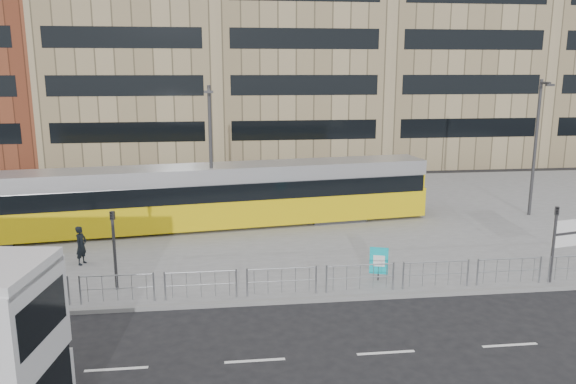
{
  "coord_description": "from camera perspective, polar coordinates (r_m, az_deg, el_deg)",
  "views": [
    {
      "loc": [
        -2.85,
        -19.18,
        8.47
      ],
      "look_at": [
        0.2,
        6.0,
        2.89
      ],
      "focal_mm": 35.0,
      "sensor_mm": 36.0,
      "label": 1
    }
  ],
  "objects": [
    {
      "name": "ground",
      "position": [
        21.16,
        1.44,
        -11.2
      ],
      "size": [
        120.0,
        120.0,
        0.0
      ],
      "primitive_type": "plane",
      "color": "black",
      "rests_on": "ground"
    },
    {
      "name": "plaza",
      "position": [
        32.41,
        -1.63,
        -2.61
      ],
      "size": [
        64.0,
        24.0,
        0.15
      ],
      "primitive_type": "cube",
      "color": "slate",
      "rests_on": "ground"
    },
    {
      "name": "kerb",
      "position": [
        21.17,
        1.42,
        -10.96
      ],
      "size": [
        64.0,
        0.25,
        0.17
      ],
      "primitive_type": "cube",
      "color": "gray",
      "rests_on": "ground"
    },
    {
      "name": "building_row",
      "position": [
        53.81,
        -2.29,
        17.13
      ],
      "size": [
        70.4,
        18.4,
        31.2
      ],
      "color": "brown",
      "rests_on": "ground"
    },
    {
      "name": "pedestrian_barrier",
      "position": [
        21.61,
        6.57,
        -7.96
      ],
      "size": [
        32.07,
        0.07,
        1.1
      ],
      "color": "#94979C",
      "rests_on": "plaza"
    },
    {
      "name": "road_markings",
      "position": [
        17.8,
        6.7,
        -16.08
      ],
      "size": [
        62.0,
        0.12,
        0.01
      ],
      "primitive_type": "cube",
      "color": "white",
      "rests_on": "ground"
    },
    {
      "name": "tram",
      "position": [
        30.08,
        -11.82,
        -0.65
      ],
      "size": [
        28.25,
        6.3,
        3.32
      ],
      "rotation": [
        0.0,
        0.0,
        0.13
      ],
      "color": "gold",
      "rests_on": "plaza"
    },
    {
      "name": "station_sign",
      "position": [
        26.32,
        26.8,
        -3.93
      ],
      "size": [
        1.89,
        0.47,
        2.2
      ],
      "rotation": [
        0.0,
        0.0,
        0.21
      ],
      "color": "#2D2D30",
      "rests_on": "plaza"
    },
    {
      "name": "ad_panel",
      "position": [
        22.86,
        9.21,
        -6.96
      ],
      "size": [
        0.71,
        0.29,
        1.38
      ],
      "rotation": [
        0.0,
        0.0,
        -0.33
      ],
      "color": "#2D2D30",
      "rests_on": "plaza"
    },
    {
      "name": "pedestrian",
      "position": [
        25.98,
        -20.27,
        -5.1
      ],
      "size": [
        0.6,
        0.73,
        1.7
      ],
      "primitive_type": "imported",
      "rotation": [
        0.0,
        0.0,
        1.2
      ],
      "color": "black",
      "rests_on": "plaza"
    },
    {
      "name": "traffic_light_west",
      "position": [
        22.33,
        -17.28,
        -4.68
      ],
      "size": [
        0.23,
        0.25,
        3.1
      ],
      "rotation": [
        0.0,
        0.0,
        -0.4
      ],
      "color": "#2D2D30",
      "rests_on": "plaza"
    },
    {
      "name": "traffic_light_east",
      "position": [
        24.37,
        25.44,
        -3.92
      ],
      "size": [
        0.23,
        0.25,
        3.1
      ],
      "rotation": [
        0.0,
        0.0,
        -0.39
      ],
      "color": "#2D2D30",
      "rests_on": "plaza"
    },
    {
      "name": "lamp_post_west",
      "position": [
        29.02,
        -7.86,
        3.99
      ],
      "size": [
        0.45,
        1.04,
        7.53
      ],
      "color": "#2D2D30",
      "rests_on": "plaza"
    },
    {
      "name": "lamp_post_east",
      "position": [
        34.84,
        23.91,
        4.64
      ],
      "size": [
        0.45,
        1.04,
        7.77
      ],
      "color": "#2D2D30",
      "rests_on": "plaza"
    }
  ]
}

